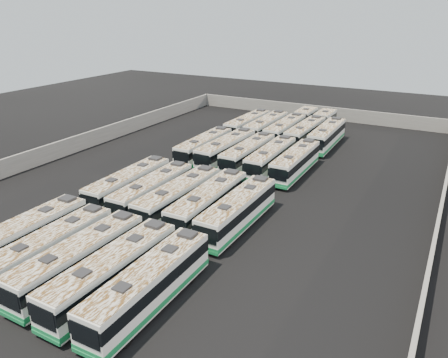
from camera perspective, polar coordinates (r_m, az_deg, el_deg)
ground at (r=47.49m, az=-1.62°, el=-1.06°), size 140.00×140.00×0.00m
perimeter_wall at (r=47.08m, az=-1.64°, el=0.18°), size 45.20×73.20×2.20m
bus_front_far_left at (r=37.44m, az=-24.81°, el=-6.97°), size 2.49×11.37×3.20m
bus_front_left at (r=35.15m, az=-21.73°, el=-8.46°), size 2.43×10.98×3.09m
bus_front_center at (r=33.00m, az=-18.37°, el=-9.94°), size 2.52×11.31×3.18m
bus_front_right at (r=30.93m, az=-14.37°, el=-11.71°), size 2.53×11.41×3.21m
bus_front_far_right at (r=29.24m, az=-9.78°, el=-13.48°), size 2.55×11.31×3.18m
bus_midfront_far_left at (r=44.94m, az=-12.31°, el=-0.72°), size 2.59×11.14×3.12m
bus_midfront_left at (r=42.95m, az=-9.33°, el=-1.59°), size 2.59×11.05×3.10m
bus_midfront_center at (r=41.18m, az=-5.95°, el=-2.39°), size 2.63×11.32×3.17m
bus_midfront_right at (r=39.81m, az=-2.06°, el=-3.13°), size 2.69×11.42×3.20m
bus_midfront_far_right at (r=38.36m, az=1.82°, el=-4.17°), size 2.40×11.21×3.15m
bus_midback_far_left at (r=55.99m, az=-2.61°, el=4.22°), size 2.52×11.06×3.10m
bus_midback_left at (r=54.71m, az=0.29°, el=3.88°), size 2.70×11.46×3.21m
bus_midback_center at (r=53.27m, az=3.16°, el=3.29°), size 2.38×11.05×3.11m
bus_midback_right at (r=52.07m, az=6.14°, el=2.76°), size 2.54×11.04×3.10m
bus_midback_far_right at (r=51.05m, az=9.30°, el=2.19°), size 2.39×10.95×3.08m
bus_back_far_left at (r=66.67m, az=3.09°, el=7.05°), size 2.59×11.07×3.10m
bus_back_left at (r=65.46m, az=5.54°, el=6.75°), size 2.42×11.33×3.19m
bus_back_center at (r=66.91m, az=8.90°, el=6.89°), size 2.40×17.32×3.14m
bus_back_right at (r=66.00m, az=11.42°, el=6.50°), size 2.59×17.19×3.11m
bus_back_far_right at (r=62.42m, az=13.29°, el=5.53°), size 2.61×11.35×3.19m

